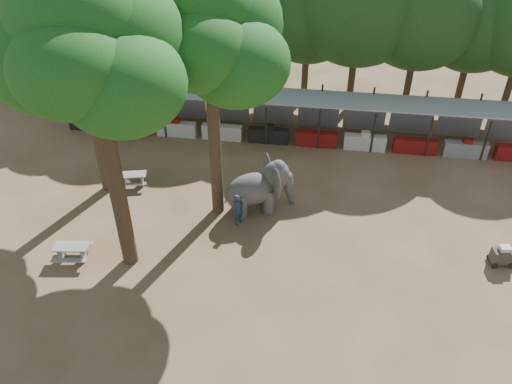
# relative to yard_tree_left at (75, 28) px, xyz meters

# --- Properties ---
(ground) EXTENTS (100.00, 100.00, 0.00)m
(ground) POSITION_rel_yard_tree_left_xyz_m (9.13, -7.19, -8.20)
(ground) COLOR brown
(ground) RESTS_ON ground
(vendor_stalls) EXTENTS (28.00, 2.99, 2.80)m
(vendor_stalls) POSITION_rel_yard_tree_left_xyz_m (9.13, 6.65, -7.02)
(vendor_stalls) COLOR #93969A
(vendor_stalls) RESTS_ON ground
(yard_tree_left) EXTENTS (7.10, 6.90, 11.02)m
(yard_tree_left) POSITION_rel_yard_tree_left_xyz_m (0.00, 0.00, 0.00)
(yard_tree_left) COLOR #332316
(yard_tree_left) RESTS_ON ground
(yard_tree_center) EXTENTS (7.10, 6.90, 12.04)m
(yard_tree_center) POSITION_rel_yard_tree_left_xyz_m (3.00, -5.00, 1.01)
(yard_tree_center) COLOR #332316
(yard_tree_center) RESTS_ON ground
(yard_tree_back) EXTENTS (7.10, 6.90, 11.36)m
(yard_tree_back) POSITION_rel_yard_tree_left_xyz_m (6.00, -1.00, 0.34)
(yard_tree_back) COLOR #332316
(yard_tree_back) RESTS_ON ground
(backdrop_trees) EXTENTS (46.46, 5.95, 8.33)m
(backdrop_trees) POSITION_rel_yard_tree_left_xyz_m (9.13, 11.81, -2.69)
(backdrop_trees) COLOR #332316
(backdrop_trees) RESTS_ON ground
(elephant) EXTENTS (3.48, 2.77, 2.61)m
(elephant) POSITION_rel_yard_tree_left_xyz_m (8.17, -0.77, -6.90)
(elephant) COLOR #444241
(elephant) RESTS_ON ground
(handler) EXTENTS (0.64, 0.70, 1.61)m
(handler) POSITION_rel_yard_tree_left_xyz_m (7.28, -2.06, -7.39)
(handler) COLOR #26384C
(handler) RESTS_ON ground
(picnic_table_near) EXTENTS (1.63, 1.50, 0.73)m
(picnic_table_near) POSITION_rel_yard_tree_left_xyz_m (0.67, -5.45, -7.72)
(picnic_table_near) COLOR gray
(picnic_table_near) RESTS_ON ground
(picnic_table_far) EXTENTS (1.63, 1.53, 0.68)m
(picnic_table_far) POSITION_rel_yard_tree_left_xyz_m (1.34, 0.28, -7.75)
(picnic_table_far) COLOR gray
(picnic_table_far) RESTS_ON ground
(cart_back) EXTENTS (1.06, 0.78, 0.95)m
(cart_back) POSITION_rel_yard_tree_left_xyz_m (18.79, -3.12, -7.73)
(cart_back) COLOR #362E26
(cart_back) RESTS_ON ground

